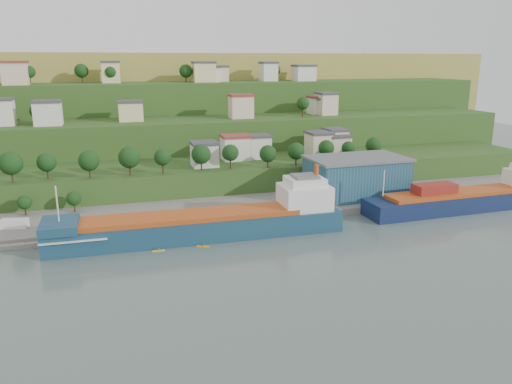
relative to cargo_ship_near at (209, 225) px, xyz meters
name	(u,v)px	position (x,y,z in m)	size (l,w,h in m)	color
ground	(226,247)	(2.37, -9.03, -3.12)	(500.00, 500.00, 0.00)	#43514E
quay	(267,209)	(22.37, 18.97, -3.12)	(220.00, 26.00, 4.00)	slate
hillside	(156,142)	(2.42, 159.70, -3.04)	(360.00, 210.66, 96.00)	#284719
cargo_ship_near	(209,225)	(0.00, 0.00, 0.00)	(76.10, 13.28, 19.51)	navy
cargo_ship_far	(470,200)	(82.67, 1.43, -0.32)	(65.42, 12.42, 17.71)	#0D203B
warehouse	(356,176)	(52.33, 18.81, 5.32)	(31.32, 19.52, 12.80)	navy
caravan	(14,225)	(-48.72, 15.79, -0.35)	(6.73, 2.80, 3.14)	white
dinghy	(58,235)	(-37.53, 7.65, -1.52)	(3.97, 1.49, 0.79)	silver
kayak_orange	(203,246)	(-2.83, -6.87, -2.88)	(3.24, 1.73, 0.81)	orange
kayak_yellow	(158,250)	(-13.76, -6.72, -2.89)	(3.08, 0.63, 0.77)	gold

